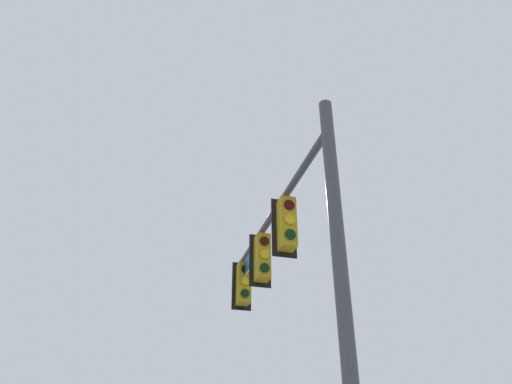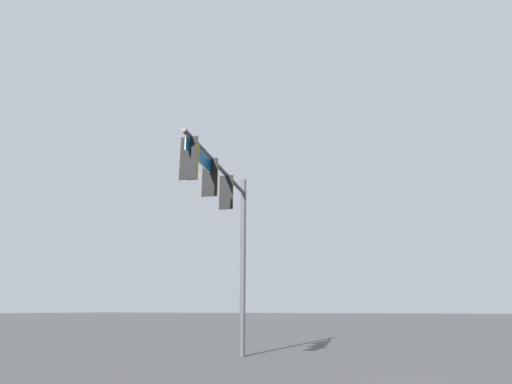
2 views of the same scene
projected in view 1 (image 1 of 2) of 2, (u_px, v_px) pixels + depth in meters
signal_pole_near at (283, 262)px, 9.94m from camera, size 6.49×1.44×7.15m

